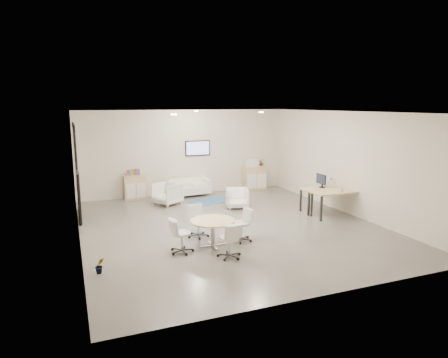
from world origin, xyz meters
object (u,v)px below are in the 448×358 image
loveseat (189,188)px  desk_front (335,193)px  sideboard_left (135,187)px  sideboard_right (254,178)px  armchair_right (237,197)px  armchair_left (167,193)px  round_table (213,224)px  desk_rear (325,191)px

loveseat → desk_front: 5.52m
desk_front → sideboard_left: bearing=141.3°
sideboard_right → armchair_right: size_ratio=1.30×
desk_front → sideboard_right: bearing=98.7°
armchair_left → round_table: (0.05, -4.47, 0.16)m
armchair_left → desk_rear: (4.47, -2.78, 0.27)m
armchair_left → desk_front: bearing=23.8°
sideboard_right → armchair_right: (-1.81, -2.46, -0.11)m
round_table → sideboard_right: bearing=55.8°
sideboard_left → desk_front: (5.37, -4.49, 0.28)m
sideboard_left → desk_front: sideboard_left is taller
loveseat → armchair_right: size_ratio=2.14×
loveseat → round_table: size_ratio=1.43×
sideboard_right → desk_rear: bearing=-81.3°
sideboard_right → loveseat: bearing=-177.4°
desk_rear → armchair_right: bearing=149.8°
sideboard_left → round_table: bearing=-80.3°
desk_front → round_table: size_ratio=1.43×
armchair_left → sideboard_left: bearing=-171.4°
armchair_left → desk_front: size_ratio=0.53×
armchair_left → desk_rear: armchair_left is taller
loveseat → armchair_left: size_ratio=1.88×
loveseat → armchair_right: bearing=-72.0°
sideboard_right → desk_front: bearing=-82.5°
armchair_right → sideboard_right: bearing=70.0°
armchair_right → desk_rear: desk_rear is taller
armchair_right → desk_front: size_ratio=0.47×
loveseat → round_table: round_table is taller
sideboard_left → armchair_left: bearing=-52.0°
loveseat → desk_rear: bearing=-52.9°
loveseat → desk_front: bearing=-56.8°
sideboard_left → desk_rear: sideboard_left is taller
sideboard_left → desk_front: bearing=-39.9°
sideboard_right → armchair_right: sideboard_right is taller
sideboard_right → loveseat: (-2.79, -0.12, -0.17)m
sideboard_left → armchair_left: (0.91, -1.16, -0.03)m
round_table → desk_front: bearing=14.5°
loveseat → armchair_left: bearing=-141.5°
sideboard_right → armchair_left: sideboard_right is taller
armchair_right → round_table: size_ratio=0.67×
sideboard_right → desk_rear: size_ratio=0.64×
armchair_right → desk_front: desk_front is taller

